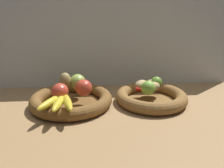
# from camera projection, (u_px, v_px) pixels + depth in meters

# --- Properties ---
(ground_plane) EXTENTS (1.40, 0.90, 0.03)m
(ground_plane) POSITION_uv_depth(u_px,v_px,m) (114.00, 108.00, 0.98)
(ground_plane) COLOR #9E774C
(back_wall) EXTENTS (1.40, 0.03, 0.55)m
(back_wall) POSITION_uv_depth(u_px,v_px,m) (109.00, 37.00, 1.17)
(back_wall) COLOR silver
(back_wall) RESTS_ON ground_plane
(fruit_bowl_left) EXTENTS (0.37, 0.37, 0.05)m
(fruit_bowl_left) POSITION_uv_depth(u_px,v_px,m) (72.00, 100.00, 0.96)
(fruit_bowl_left) COLOR brown
(fruit_bowl_left) RESTS_ON ground_plane
(fruit_bowl_right) EXTENTS (0.33, 0.33, 0.05)m
(fruit_bowl_right) POSITION_uv_depth(u_px,v_px,m) (151.00, 97.00, 1.00)
(fruit_bowl_right) COLOR brown
(fruit_bowl_right) RESTS_ON ground_plane
(apple_red_front) EXTENTS (0.07, 0.07, 0.07)m
(apple_red_front) POSITION_uv_depth(u_px,v_px,m) (60.00, 92.00, 0.88)
(apple_red_front) COLOR #CC422D
(apple_red_front) RESTS_ON fruit_bowl_left
(apple_red_right) EXTENTS (0.07, 0.07, 0.07)m
(apple_red_right) POSITION_uv_depth(u_px,v_px,m) (84.00, 88.00, 0.92)
(apple_red_right) COLOR #CC422D
(apple_red_right) RESTS_ON fruit_bowl_left
(apple_green_back) EXTENTS (0.07, 0.07, 0.07)m
(apple_green_back) POSITION_uv_depth(u_px,v_px,m) (78.00, 82.00, 1.00)
(apple_green_back) COLOR #99B74C
(apple_green_back) RESTS_ON fruit_bowl_left
(pear_brown) EXTENTS (0.08, 0.08, 0.08)m
(pear_brown) POSITION_uv_depth(u_px,v_px,m) (65.00, 82.00, 0.99)
(pear_brown) COLOR olive
(pear_brown) RESTS_ON fruit_bowl_left
(banana_bunch_front) EXTENTS (0.15, 0.18, 0.03)m
(banana_bunch_front) POSITION_uv_depth(u_px,v_px,m) (60.00, 101.00, 0.83)
(banana_bunch_front) COLOR gold
(banana_bunch_front) RESTS_ON fruit_bowl_left
(potato_oblong) EXTENTS (0.09, 0.09, 0.04)m
(potato_oblong) POSITION_uv_depth(u_px,v_px,m) (142.00, 85.00, 1.01)
(potato_oblong) COLOR tan
(potato_oblong) RESTS_ON fruit_bowl_right
(potato_large) EXTENTS (0.09, 0.08, 0.04)m
(potato_large) POSITION_uv_depth(u_px,v_px,m) (152.00, 87.00, 0.98)
(potato_large) COLOR tan
(potato_large) RESTS_ON fruit_bowl_right
(potato_back) EXTENTS (0.08, 0.06, 0.04)m
(potato_back) POSITION_uv_depth(u_px,v_px,m) (154.00, 84.00, 1.03)
(potato_back) COLOR tan
(potato_back) RESTS_ON fruit_bowl_right
(lime_near) EXTENTS (0.06, 0.06, 0.06)m
(lime_near) POSITION_uv_depth(u_px,v_px,m) (148.00, 88.00, 0.93)
(lime_near) COLOR #7AAD3D
(lime_near) RESTS_ON fruit_bowl_right
(lime_far) EXTENTS (0.06, 0.06, 0.06)m
(lime_far) POSITION_uv_depth(u_px,v_px,m) (156.00, 82.00, 1.02)
(lime_far) COLOR olive
(lime_far) RESTS_ON fruit_bowl_right
(chili_pepper) EXTENTS (0.11, 0.04, 0.02)m
(chili_pepper) POSITION_uv_depth(u_px,v_px,m) (148.00, 89.00, 0.98)
(chili_pepper) COLOR red
(chili_pepper) RESTS_ON fruit_bowl_right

